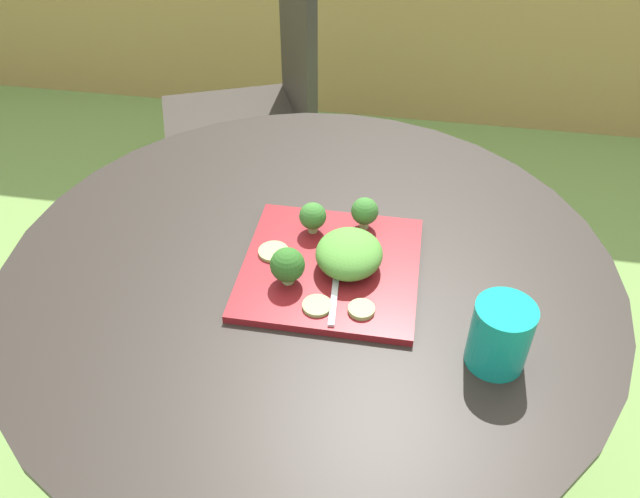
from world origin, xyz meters
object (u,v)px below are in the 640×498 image
at_px(patio_chair, 263,96).
at_px(salad_plate, 331,267).
at_px(drinking_glass, 499,338).
at_px(fork, 336,283).

distance_m(patio_chair, salad_plate, 1.02).
height_order(salad_plate, drinking_glass, drinking_glass).
bearing_deg(salad_plate, fork, -72.10).
height_order(patio_chair, drinking_glass, patio_chair).
height_order(patio_chair, salad_plate, patio_chair).
height_order(patio_chair, fork, patio_chair).
relative_size(salad_plate, fork, 1.90).
relative_size(patio_chair, fork, 5.81).
bearing_deg(patio_chair, drinking_glass, -60.53).
distance_m(salad_plate, drinking_glass, 0.31).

